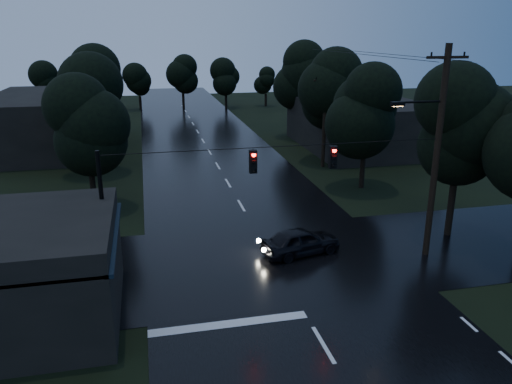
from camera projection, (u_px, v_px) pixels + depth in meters
name	position (u px, v px, depth m)	size (l,w,h in m)	color
main_road	(218.00, 166.00, 40.68)	(12.00, 120.00, 0.02)	black
cross_street	(273.00, 260.00, 23.96)	(60.00, 9.00, 0.02)	black
building_far_right	(359.00, 124.00, 46.64)	(10.00, 14.00, 4.40)	black
building_far_left	(52.00, 122.00, 46.27)	(10.00, 16.00, 5.00)	black
utility_pole_main	(435.00, 150.00, 22.96)	(3.50, 0.30, 10.00)	black
utility_pole_far	(324.00, 119.00, 39.36)	(2.00, 0.30, 7.50)	black
anchor_pole_left	(104.00, 222.00, 20.55)	(0.18, 0.18, 6.00)	black
span_signals	(293.00, 158.00, 21.53)	(15.00, 0.37, 1.12)	black
tree_corner_near	(461.00, 125.00, 25.14)	(4.48, 4.48, 9.44)	black
tree_left_a	(86.00, 123.00, 29.76)	(3.92, 3.92, 8.26)	black
tree_left_b	(88.00, 100.00, 36.95)	(4.20, 4.20, 8.85)	black
tree_left_c	(91.00, 82.00, 45.99)	(4.48, 4.48, 9.44)	black
tree_right_a	(367.00, 107.00, 33.40)	(4.20, 4.20, 8.85)	black
tree_right_b	(332.00, 89.00, 40.84)	(4.48, 4.48, 9.44)	black
tree_right_c	(302.00, 74.00, 50.14)	(4.76, 4.76, 10.03)	black
car	(301.00, 241.00, 24.44)	(1.59, 3.96, 1.35)	black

